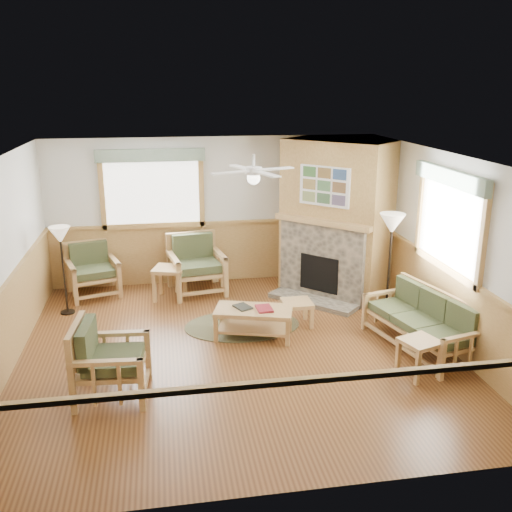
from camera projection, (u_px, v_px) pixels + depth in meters
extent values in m
cube|color=brown|center=(236.00, 349.00, 8.07)|extent=(6.00, 6.00, 0.01)
cube|color=white|center=(234.00, 158.00, 7.28)|extent=(6.00, 6.00, 0.01)
cube|color=silver|center=(214.00, 211.00, 10.51)|extent=(6.00, 0.02, 2.70)
cube|color=silver|center=(282.00, 361.00, 4.85)|extent=(6.00, 0.02, 2.70)
cube|color=silver|center=(0.00, 270.00, 7.20)|extent=(0.02, 6.00, 2.70)
cube|color=silver|center=(443.00, 248.00, 8.15)|extent=(0.02, 6.00, 2.70)
cylinder|color=brown|center=(242.00, 325.00, 8.85)|extent=(2.10, 2.10, 0.01)
cube|color=maroon|center=(264.00, 308.00, 8.30)|extent=(0.24, 0.31, 0.03)
cube|color=black|center=(243.00, 306.00, 8.36)|extent=(0.29, 0.33, 0.03)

